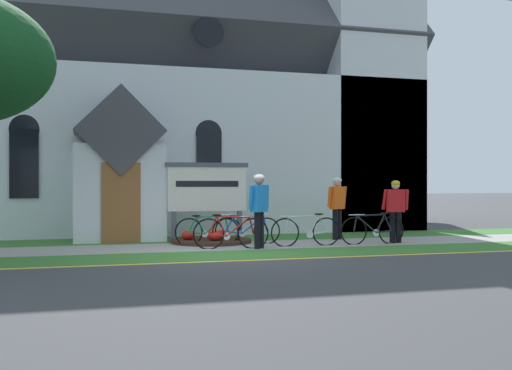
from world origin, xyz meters
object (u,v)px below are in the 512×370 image
church_sign (207,189)px  bicycle_silver (231,233)px  cyclist_in_white_jersey (259,204)px  bicycle_red (306,231)px  cyclist_in_green_jersey (337,203)px  bicycle_orange (373,230)px  roadside_conifer (383,115)px  bicycle_green (208,230)px  cyclist_in_red_jersey (396,207)px  bicycle_white (246,230)px

church_sign → bicycle_silver: church_sign is taller
bicycle_silver → cyclist_in_white_jersey: (0.65, -0.19, 0.67)m
church_sign → bicycle_red: church_sign is taller
cyclist_in_green_jersey → cyclist_in_white_jersey: cyclist_in_white_jersey is taller
bicycle_orange → cyclist_in_green_jersey: cyclist_in_green_jersey is taller
church_sign → roadside_conifer: (9.20, 7.52, 3.12)m
cyclist_in_green_jersey → church_sign: bearing=170.5°
roadside_conifer → church_sign: bearing=-140.7°
church_sign → bicycle_green: 1.47m
bicycle_red → cyclist_in_green_jersey: 2.07m
bicycle_orange → roadside_conifer: roadside_conifer is taller
bicycle_silver → bicycle_orange: (3.76, 0.08, -0.01)m
bicycle_orange → cyclist_in_red_jersey: 0.93m
church_sign → cyclist_in_green_jersey: (3.53, -0.59, -0.38)m
bicycle_silver → cyclist_in_white_jersey: 0.95m
cyclist_in_white_jersey → cyclist_in_green_jersey: bearing=31.3°
church_sign → bicycle_red: 3.05m
bicycle_white → bicycle_green: size_ratio=1.02×
church_sign → bicycle_silver: (0.15, -2.06, -1.01)m
bicycle_red → bicycle_green: 2.46m
bicycle_orange → cyclist_in_red_jersey: bearing=10.7°
cyclist_in_green_jersey → cyclist_in_red_jersey: 1.67m
bicycle_red → roadside_conifer: 12.54m
bicycle_red → cyclist_in_green_jersey: bearing=43.7°
cyclist_in_green_jersey → roadside_conifer: bearing=55.0°
bicycle_white → cyclist_in_green_jersey: size_ratio=1.03×
bicycle_red → bicycle_white: bearing=146.9°
bicycle_red → bicycle_green: bicycle_red is taller
church_sign → bicycle_green: size_ratio=1.29×
bicycle_red → bicycle_orange: bicycle_red is taller
cyclist_in_green_jersey → roadside_conifer: 10.50m
bicycle_red → cyclist_in_red_jersey: cyclist_in_red_jersey is taller
bicycle_silver → cyclist_in_green_jersey: 3.73m
bicycle_orange → bicycle_green: 4.19m
bicycle_silver → roadside_conifer: 13.81m
bicycle_red → cyclist_in_white_jersey: bearing=-167.1°
church_sign → bicycle_white: 1.70m
bicycle_orange → bicycle_silver: bearing=-178.8°
bicycle_white → bicycle_silver: size_ratio=0.98×
bicycle_green → cyclist_in_white_jersey: 1.71m
cyclist_in_green_jersey → cyclist_in_red_jersey: size_ratio=1.05×
cyclist_in_red_jersey → bicycle_white: bearing=168.9°
church_sign → bicycle_orange: church_sign is taller
cyclist_in_white_jersey → cyclist_in_red_jersey: bearing=6.0°
bicycle_silver → roadside_conifer: (9.05, 9.59, 4.13)m
church_sign → roadside_conifer: size_ratio=0.33×
cyclist_in_green_jersey → cyclist_in_red_jersey: bearing=-48.7°
bicycle_green → cyclist_in_green_jersey: 3.78m
bicycle_green → cyclist_in_green_jersey: bearing=6.8°
church_sign → bicycle_silver: size_ratio=1.25×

